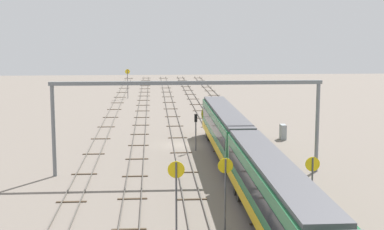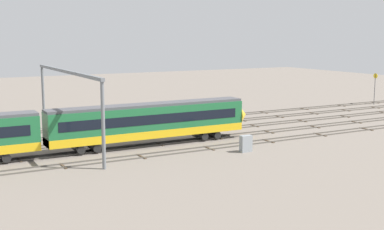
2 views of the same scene
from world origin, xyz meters
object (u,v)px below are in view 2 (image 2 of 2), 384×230
at_px(speed_sign_far_trackside, 375,84).
at_px(signal_light_trackside_departure, 154,117).
at_px(overhead_gantry, 67,86).
at_px(relay_cabinet, 246,144).

distance_m(speed_sign_far_trackside, signal_light_trackside_departure, 50.41).
xyz_separation_m(overhead_gantry, signal_light_trackside_departure, (10.20, -1.57, -4.21)).
distance_m(overhead_gantry, speed_sign_far_trackside, 60.31).
height_order(overhead_gantry, relay_cabinet, overhead_gantry).
distance_m(signal_light_trackside_departure, relay_cabinet, 12.97).
distance_m(overhead_gantry, relay_cabinet, 21.59).
height_order(signal_light_trackside_departure, relay_cabinet, signal_light_trackside_departure).
height_order(overhead_gantry, speed_sign_far_trackside, overhead_gantry).
xyz_separation_m(overhead_gantry, relay_cabinet, (16.21, -12.91, -6.05)).
relative_size(speed_sign_far_trackside, signal_light_trackside_departure, 1.38).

